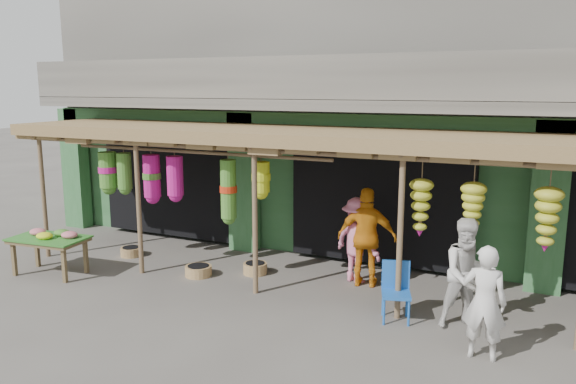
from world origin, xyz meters
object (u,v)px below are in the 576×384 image
at_px(flower_table, 50,239).
at_px(blue_chair, 396,288).
at_px(person_vendor, 367,237).
at_px(person_shopper, 357,240).
at_px(person_front, 484,303).
at_px(person_right, 468,274).

bearing_deg(flower_table, blue_chair, 0.66).
distance_m(person_vendor, person_shopper, 0.28).
xyz_separation_m(person_front, person_vendor, (-2.22, 1.99, 0.12)).
bearing_deg(flower_table, person_right, 0.80).
distance_m(blue_chair, person_front, 1.59).
relative_size(flower_table, person_shopper, 0.95).
xyz_separation_m(person_right, person_shopper, (-2.10, 1.21, -0.05)).
relative_size(blue_chair, person_right, 0.54).
distance_m(person_right, person_vendor, 2.17).
relative_size(person_vendor, person_shopper, 1.14).
height_order(person_front, person_vendor, person_vendor).
xyz_separation_m(person_right, person_vendor, (-1.88, 1.08, 0.06)).
height_order(flower_table, person_front, person_front).
distance_m(person_right, person_shopper, 2.43).
height_order(blue_chair, person_shopper, person_shopper).
bearing_deg(person_right, person_shopper, 120.36).
xyz_separation_m(blue_chair, person_front, (1.36, -0.77, 0.27)).
height_order(person_right, person_shopper, person_right).
relative_size(flower_table, person_right, 0.90).
bearing_deg(flower_table, person_shopper, 15.29).
bearing_deg(person_shopper, person_vendor, 174.87).
relative_size(flower_table, person_front, 0.97).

